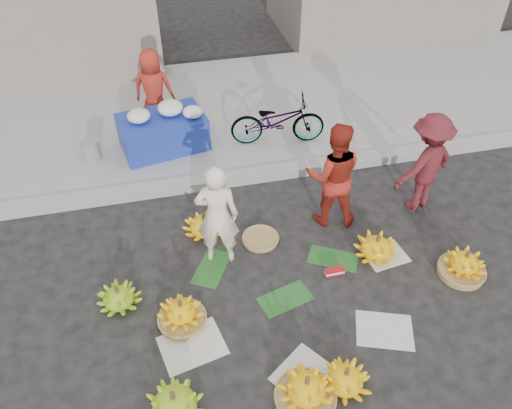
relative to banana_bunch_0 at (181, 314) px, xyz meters
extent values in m
plane|color=black|center=(1.37, 0.26, -0.16)|extent=(80.00, 80.00, 0.00)
cube|color=gray|center=(1.37, 2.46, -0.09)|extent=(40.00, 0.25, 0.15)
cube|color=gray|center=(1.37, 4.56, -0.10)|extent=(40.00, 4.00, 0.12)
cylinder|color=olive|center=(0.00, 0.00, -0.12)|extent=(0.55, 0.55, 0.09)
cylinder|color=#42321A|center=(0.00, 0.00, 0.17)|extent=(0.05, 0.05, 0.12)
cylinder|color=#42321A|center=(-0.19, -1.08, 0.16)|extent=(0.05, 0.05, 0.12)
cylinder|color=olive|center=(1.12, -1.25, -0.12)|extent=(0.62, 0.62, 0.09)
cylinder|color=#42321A|center=(1.12, -1.25, 0.21)|extent=(0.05, 0.05, 0.12)
cylinder|color=#42321A|center=(1.56, -1.19, 0.11)|extent=(0.05, 0.05, 0.12)
cylinder|color=olive|center=(3.58, -0.06, -0.12)|extent=(0.58, 0.58, 0.09)
cylinder|color=#42321A|center=(3.58, -0.06, 0.19)|extent=(0.05, 0.05, 0.12)
cylinder|color=#42321A|center=(2.63, 0.49, 0.13)|extent=(0.05, 0.05, 0.12)
cylinder|color=#42321A|center=(-0.71, 0.43, 0.10)|extent=(0.05, 0.05, 0.12)
cylinder|color=#42321A|center=(0.48, 1.43, 0.13)|extent=(0.05, 0.05, 0.12)
cylinder|color=olive|center=(1.21, 1.10, -0.14)|extent=(0.56, 0.56, 0.06)
cube|color=#B21319|center=(1.99, 0.29, -0.11)|extent=(0.25, 0.08, 0.10)
imported|color=white|center=(0.61, 0.93, 0.58)|extent=(0.61, 0.47, 1.49)
imported|color=#B02B1B|center=(2.26, 1.32, 0.62)|extent=(0.89, 0.77, 1.57)
imported|color=maroon|center=(3.62, 1.32, 0.60)|extent=(1.12, 0.86, 1.52)
cube|color=navy|center=(0.13, 3.51, 0.24)|extent=(1.49, 1.09, 0.57)
ellipsoid|color=silver|center=(-0.21, 3.45, 0.62)|extent=(0.36, 0.36, 0.20)
ellipsoid|color=silver|center=(0.30, 3.56, 0.63)|extent=(0.41, 0.41, 0.22)
ellipsoid|color=silver|center=(0.64, 3.40, 0.61)|extent=(0.32, 0.32, 0.17)
cylinder|color=gray|center=(-1.05, 3.43, 0.12)|extent=(0.29, 0.29, 0.33)
imported|color=#B02B1B|center=(0.08, 4.19, 0.66)|extent=(0.78, 0.62, 1.40)
imported|color=gray|center=(2.00, 3.23, 0.37)|extent=(0.75, 1.62, 0.82)
camera|label=1|loc=(0.05, -3.60, 4.75)|focal=35.00mm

